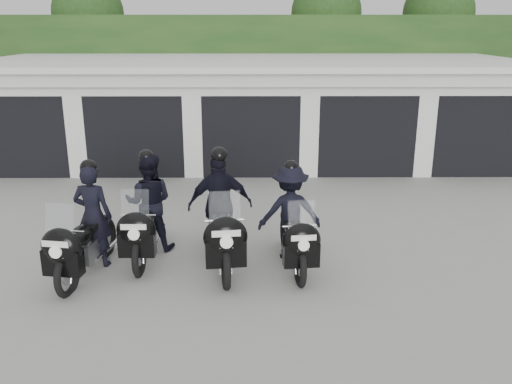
{
  "coord_description": "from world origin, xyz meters",
  "views": [
    {
      "loc": [
        0.03,
        -8.74,
        4.0
      ],
      "look_at": [
        0.1,
        0.72,
        1.05
      ],
      "focal_mm": 38.0,
      "sensor_mm": 36.0,
      "label": 1
    }
  ],
  "objects_px": {
    "police_bike_a": "(86,230)",
    "police_bike_c": "(221,214)",
    "police_bike_b": "(147,210)",
    "police_bike_d": "(291,219)"
  },
  "relations": [
    {
      "from": "police_bike_a",
      "to": "police_bike_b",
      "type": "bearing_deg",
      "value": 51.7
    },
    {
      "from": "police_bike_a",
      "to": "police_bike_c",
      "type": "bearing_deg",
      "value": 19.75
    },
    {
      "from": "police_bike_d",
      "to": "police_bike_c",
      "type": "bearing_deg",
      "value": 172.38
    },
    {
      "from": "police_bike_a",
      "to": "police_bike_b",
      "type": "relative_size",
      "value": 0.99
    },
    {
      "from": "police_bike_c",
      "to": "police_bike_d",
      "type": "distance_m",
      "value": 1.21
    },
    {
      "from": "police_bike_b",
      "to": "police_bike_c",
      "type": "bearing_deg",
      "value": -15.15
    },
    {
      "from": "police_bike_a",
      "to": "police_bike_d",
      "type": "xyz_separation_m",
      "value": [
        3.41,
        0.4,
        0.02
      ]
    },
    {
      "from": "police_bike_c",
      "to": "police_bike_b",
      "type": "bearing_deg",
      "value": 157.36
    },
    {
      "from": "police_bike_d",
      "to": "police_bike_a",
      "type": "bearing_deg",
      "value": -179.29
    },
    {
      "from": "police_bike_d",
      "to": "police_bike_b",
      "type": "bearing_deg",
      "value": 164.89
    }
  ]
}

